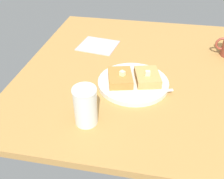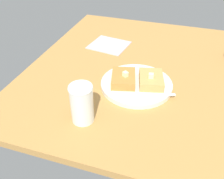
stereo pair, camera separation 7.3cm
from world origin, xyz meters
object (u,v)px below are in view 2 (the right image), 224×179
plate (136,84)px  syrup_jar (82,105)px  fork (146,95)px  napkin (109,45)px

plate → syrup_jar: syrup_jar is taller
fork → syrup_jar: syrup_jar is taller
syrup_jar → napkin: (7.40, -45.19, -4.99)cm
plate → fork: 7.48cm
plate → napkin: size_ratio=1.52×
fork → napkin: 38.56cm
plate → fork: bearing=125.2°
plate → napkin: (17.87, -25.45, -0.75)cm
syrup_jar → plate: bearing=-117.9°
syrup_jar → napkin: bearing=-80.7°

